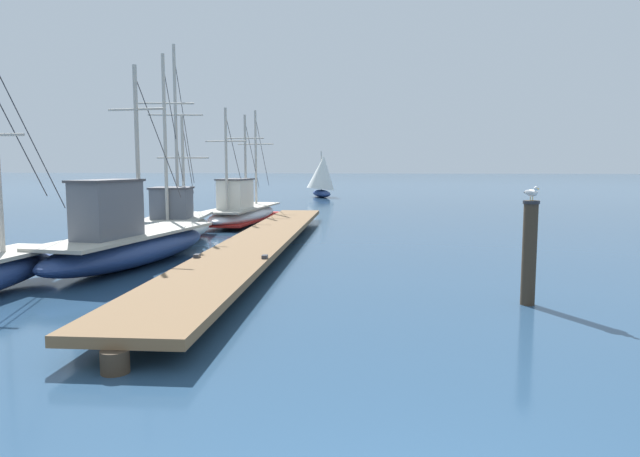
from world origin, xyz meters
The scene contains 7 objects.
floating_dock centered at (-4.63, 13.49, 0.36)m, with size 3.52×20.77×0.53m.
fishing_boat_0 centered at (-7.33, 10.41, 0.64)m, with size 2.38×7.00×5.18m.
fishing_boat_1 centered at (-7.72, 21.47, 0.58)m, with size 2.08×8.14×5.24m.
fishing_boat_3 centered at (-8.35, 15.67, 0.63)m, with size 3.01×5.83×6.78m.
mooring_piling centered at (2.01, 7.78, 1.01)m, with size 0.30×0.30×1.95m.
perched_seagull centered at (2.01, 7.78, 2.09)m, with size 0.24×0.36×0.26m.
distant_sailboat centered at (-7.62, 43.51, 1.75)m, with size 3.25×4.70×3.83m.
Camera 1 is at (-0.13, -3.03, 2.57)m, focal length 31.71 mm.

